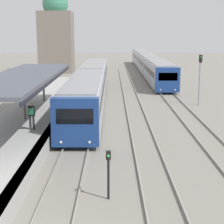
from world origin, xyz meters
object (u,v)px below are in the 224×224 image
object	(u,v)px
train_far	(148,63)
signal_post_near	(109,170)
person_on_platform	(32,114)
train_near	(92,83)
signal_mast_far	(201,74)

from	to	relation	value
train_far	signal_post_near	distance (m)	49.77
train_far	person_on_platform	bearing A→B (deg)	-104.61
person_on_platform	train_near	size ratio (longest dim) A/B	0.05
person_on_platform	signal_mast_far	world-z (taller)	signal_mast_far
train_near	train_far	distance (m)	28.20
person_on_platform	train_far	size ratio (longest dim) A/B	0.04
signal_mast_far	train_far	bearing A→B (deg)	93.99
signal_post_near	train_far	bearing A→B (deg)	82.87
signal_mast_far	train_near	bearing A→B (deg)	167.88
person_on_platform	signal_mast_far	distance (m)	17.95
person_on_platform	train_far	distance (m)	43.03
signal_post_near	signal_mast_far	bearing A→B (deg)	67.85
signal_post_near	person_on_platform	bearing A→B (deg)	121.11
person_on_platform	train_far	xyz separation A→B (m)	(10.85, 41.63, -0.15)
train_far	signal_post_near	bearing A→B (deg)	-97.13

